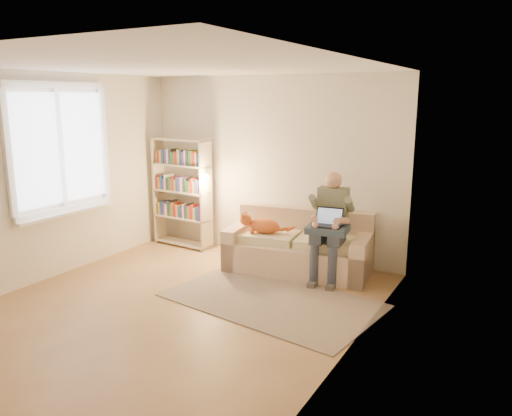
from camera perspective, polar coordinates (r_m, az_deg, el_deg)
The scene contains 13 objects.
floor at distance 5.77m, azimuth -8.93°, elevation -10.95°, with size 4.50×4.50×0.00m, color olive.
ceiling at distance 5.31m, azimuth -9.91°, elevation 15.75°, with size 4.00×4.50×0.02m, color white.
wall_left at distance 6.81m, azimuth -22.66°, elevation 3.24°, with size 0.02×4.50×2.60m, color silver.
wall_right at distance 4.44m, azimuth 11.18°, elevation -0.51°, with size 0.02×4.50×2.60m, color silver.
wall_back at distance 7.26m, azimuth 1.79°, elevation 4.71°, with size 4.00×0.02×2.60m, color silver.
window at distance 6.89m, azimuth -21.14°, elevation 4.08°, with size 0.12×1.52×1.69m.
sofa at distance 6.73m, azimuth 4.91°, elevation -4.75°, with size 1.98×1.10×0.80m.
person at distance 6.36m, azimuth 8.50°, elevation -1.40°, with size 0.45×0.65×1.37m.
cat at distance 6.67m, azimuth 0.89°, elevation -1.96°, with size 0.66×0.30×0.25m.
blanket at distance 6.26m, azimuth 8.00°, elevation -2.37°, with size 0.49×0.40×0.09m, color #2B3B4B.
laptop at distance 6.25m, azimuth 8.05°, elevation -1.50°, with size 0.37×0.33×0.28m.
bookshelf at distance 7.76m, azimuth -8.49°, elevation 2.37°, with size 1.12×0.39×1.69m.
rug at distance 5.83m, azimuth 1.76°, elevation -10.50°, with size 2.39×1.41×0.01m, color gray.
Camera 1 is at (3.34, -4.12, 2.28)m, focal length 35.00 mm.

